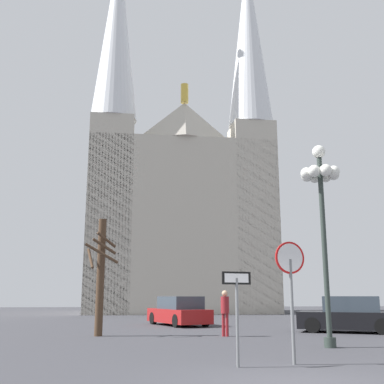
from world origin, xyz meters
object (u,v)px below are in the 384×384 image
at_px(bare_tree, 100,273).
at_px(pedestrian_walking, 225,308).
at_px(one_way_arrow_sign, 237,303).
at_px(stop_sign, 291,277).
at_px(parked_car_far_black, 349,315).
at_px(street_lamp, 321,195).
at_px(parked_car_near_red, 179,312).
at_px(cathedral, 180,198).

bearing_deg(bare_tree, pedestrian_walking, -8.65).
bearing_deg(one_way_arrow_sign, bare_tree, 112.22).
xyz_separation_m(one_way_arrow_sign, bare_tree, (-3.54, 8.67, 1.01)).
xyz_separation_m(one_way_arrow_sign, pedestrian_walking, (1.30, 7.93, -0.33)).
xyz_separation_m(stop_sign, parked_car_far_black, (5.59, 9.02, -1.25)).
xyz_separation_m(stop_sign, pedestrian_walking, (-0.05, 7.69, -0.90)).
distance_m(street_lamp, bare_tree, 9.10).
distance_m(one_way_arrow_sign, street_lamp, 6.10).
relative_size(stop_sign, bare_tree, 0.61).
relative_size(stop_sign, parked_car_near_red, 0.57).
bearing_deg(cathedral, bare_tree, -102.89).
distance_m(street_lamp, parked_car_far_black, 7.68).
bearing_deg(parked_car_near_red, one_way_arrow_sign, -90.88).
height_order(one_way_arrow_sign, parked_car_far_black, one_way_arrow_sign).
xyz_separation_m(one_way_arrow_sign, parked_car_near_red, (0.23, 14.99, -0.68)).
bearing_deg(parked_car_near_red, stop_sign, -85.64).
distance_m(cathedral, parked_car_far_black, 26.83).
bearing_deg(parked_car_far_black, one_way_arrow_sign, -126.86).
distance_m(cathedral, street_lamp, 30.73).
xyz_separation_m(street_lamp, bare_tree, (-7.18, 5.08, -2.31)).
xyz_separation_m(bare_tree, pedestrian_walking, (4.84, -0.74, -1.34)).
height_order(cathedral, bare_tree, cathedral).
bearing_deg(cathedral, pedestrian_walking, -91.97).
height_order(stop_sign, pedestrian_walking, stop_sign).
relative_size(stop_sign, parked_car_far_black, 0.63).
bearing_deg(parked_car_far_black, stop_sign, -121.77).
bearing_deg(street_lamp, cathedral, 92.77).
bearing_deg(one_way_arrow_sign, street_lamp, 44.60).
bearing_deg(pedestrian_walking, bare_tree, 171.35).
bearing_deg(stop_sign, parked_car_near_red, 94.36).
bearing_deg(parked_car_far_black, pedestrian_walking, -166.78).
xyz_separation_m(cathedral, pedestrian_walking, (-0.89, -25.77, -9.65)).
distance_m(cathedral, stop_sign, 34.60).
relative_size(cathedral, parked_car_near_red, 7.45).
relative_size(bare_tree, parked_car_near_red, 0.94).
relative_size(stop_sign, one_way_arrow_sign, 1.35).
bearing_deg(pedestrian_walking, parked_car_far_black, 13.22).
distance_m(street_lamp, parked_car_near_red, 12.55).
relative_size(cathedral, bare_tree, 7.96).
relative_size(stop_sign, street_lamp, 0.44).
relative_size(parked_car_far_black, pedestrian_walking, 2.58).
relative_size(street_lamp, parked_car_far_black, 1.43).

